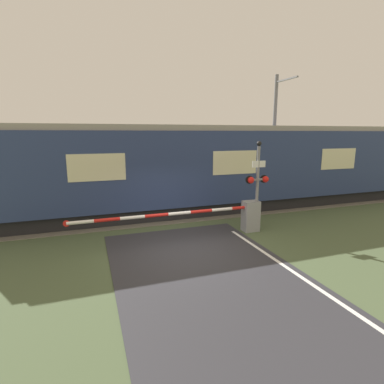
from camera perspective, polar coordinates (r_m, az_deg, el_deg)
The scene contains 6 objects.
ground_plane at distance 9.93m, azimuth -1.15°, elevation -10.71°, with size 80.00×80.00×0.00m, color #475638.
track_bed at distance 13.85m, azimuth -6.71°, elevation -4.29°, with size 36.00×3.20×0.13m.
train at distance 14.49m, azimuth 5.68°, elevation 4.63°, with size 20.93×2.74×4.03m.
crossing_barrier at distance 11.34m, azimuth 8.22°, elevation -4.48°, with size 6.89×0.44×1.17m.
signal_post at distance 11.42m, azimuth 12.40°, elevation 2.03°, with size 0.92×0.26×3.41m.
catenary_pole at distance 18.23m, azimuth 15.41°, elevation 10.48°, with size 0.20×1.90×6.91m.
Camera 1 is at (-2.86, -8.76, 3.70)m, focal length 28.00 mm.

